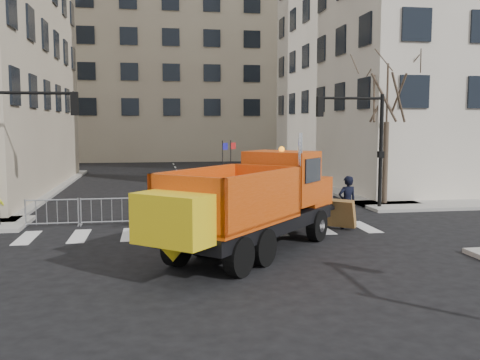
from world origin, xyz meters
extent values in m
plane|color=black|center=(0.00, 0.00, 0.00)|extent=(120.00, 120.00, 0.00)
cube|color=gray|center=(0.00, 8.50, 0.07)|extent=(64.00, 5.00, 0.15)
cube|color=tan|center=(0.00, 52.00, 12.00)|extent=(30.00, 18.00, 24.00)
cylinder|color=black|center=(8.50, 9.50, 2.70)|extent=(0.18, 0.18, 5.40)
cube|color=black|center=(1.05, 2.10, 0.94)|extent=(6.34, 6.85, 0.44)
cylinder|color=black|center=(1.94, 4.72, 0.54)|extent=(0.97, 1.04, 1.08)
cylinder|color=black|center=(3.50, 3.36, 0.54)|extent=(0.97, 1.04, 1.08)
cylinder|color=black|center=(-0.57, 1.81, 0.54)|extent=(0.97, 1.04, 1.08)
cylinder|color=black|center=(0.99, 0.46, 0.54)|extent=(0.97, 1.04, 1.08)
cylinder|color=black|center=(-1.41, 0.84, 0.54)|extent=(0.97, 1.04, 1.08)
cylinder|color=black|center=(0.16, -0.51, 0.54)|extent=(0.97, 1.04, 1.08)
cube|color=#C5420A|center=(3.11, 4.49, 1.62)|extent=(2.59, 2.54, 0.98)
cube|color=#C5420A|center=(2.27, 3.52, 2.21)|extent=(2.74, 2.67, 1.77)
cylinder|color=silver|center=(2.57, 2.28, 2.56)|extent=(0.14, 0.14, 2.36)
cube|color=#C5420A|center=(0.15, 1.06, 1.97)|extent=(4.69, 4.89, 1.62)
cube|color=yellow|center=(-1.59, -0.95, 1.67)|extent=(2.13, 2.03, 1.28)
cube|color=brown|center=(4.20, 5.75, 0.64)|extent=(2.76, 2.49, 1.11)
imported|color=black|center=(5.30, 5.28, 1.02)|extent=(0.82, 0.61, 2.05)
imported|color=black|center=(3.82, 6.65, 1.03)|extent=(1.16, 1.00, 2.05)
imported|color=black|center=(4.37, 5.77, 0.97)|extent=(1.08, 1.19, 1.95)
cube|color=maroon|center=(2.82, 7.38, 0.70)|extent=(0.57, 0.54, 1.10)
camera|label=1|loc=(-2.04, -14.09, 4.02)|focal=40.00mm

